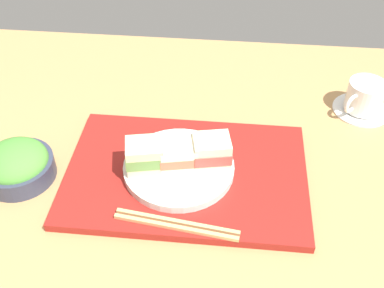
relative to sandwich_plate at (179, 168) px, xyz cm
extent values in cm
cube|color=tan|center=(2.03, 1.22, -3.92)|extent=(140.00, 100.00, 3.00)
cube|color=maroon|center=(1.40, 0.02, -1.60)|extent=(44.56, 29.83, 1.64)
cylinder|color=silver|center=(0.00, 0.00, 0.00)|extent=(20.50, 20.50, 1.55)
cube|color=beige|center=(-5.90, -1.14, 1.63)|extent=(7.52, 6.60, 1.70)
cube|color=#669347|center=(-5.90, -1.14, 3.60)|extent=(7.82, 6.74, 2.26)
cube|color=beige|center=(-5.90, -1.14, 5.58)|extent=(7.52, 6.60, 1.70)
cube|color=#EFE5C1|center=(0.00, 0.00, 1.54)|extent=(7.52, 6.60, 1.53)
cube|color=#CC6B4C|center=(0.00, 0.00, 3.26)|extent=(7.81, 6.78, 1.91)
cube|color=#EFE5C1|center=(0.00, 0.00, 4.98)|extent=(7.52, 6.60, 1.53)
cube|color=beige|center=(5.90, 1.14, 1.65)|extent=(7.52, 6.60, 1.74)
cube|color=#B74C42|center=(5.90, 1.14, 3.59)|extent=(7.73, 7.04, 2.14)
cube|color=beige|center=(5.90, 1.14, 5.53)|extent=(7.52, 6.60, 1.74)
cylinder|color=#33384C|center=(-29.76, -2.75, -0.50)|extent=(13.43, 13.43, 3.83)
ellipsoid|color=#4C9338|center=(-29.76, -2.75, 1.41)|extent=(11.80, 11.80, 6.49)
cube|color=tan|center=(1.05, -13.35, -0.43)|extent=(21.07, 3.48, 0.70)
cube|color=tan|center=(1.21, -12.18, -0.43)|extent=(21.07, 3.48, 0.70)
cylinder|color=white|center=(37.41, 23.98, -2.02)|extent=(12.19, 12.19, 0.80)
cylinder|color=white|center=(37.41, 23.98, 1.62)|extent=(7.85, 7.85, 6.47)
cylinder|color=#382111|center=(37.41, 23.98, 4.45)|extent=(7.22, 7.22, 0.40)
torus|color=white|center=(34.18, 20.81, 1.62)|extent=(3.71, 3.67, 4.42)
camera|label=1|loc=(8.47, -60.07, 61.27)|focal=43.56mm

